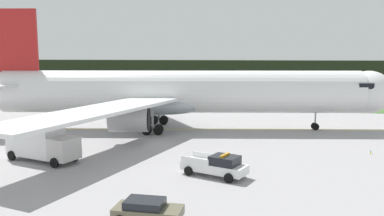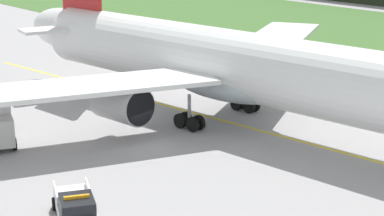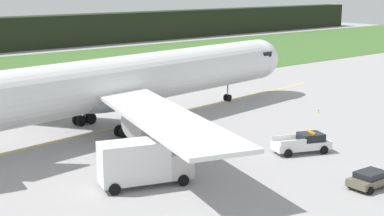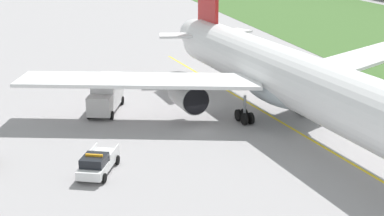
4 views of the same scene
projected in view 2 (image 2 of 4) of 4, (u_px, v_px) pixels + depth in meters
ground at (146, 145)px, 48.52m from camera, size 320.00×320.00×0.00m
taxiway_centerline_main at (249, 128)px, 52.57m from camera, size 72.90×9.63×0.01m
airliner at (244, 68)px, 51.70m from camera, size 56.11×50.39×15.49m
ops_pickup_truck at (76, 208)px, 35.80m from camera, size 5.69×3.87×1.94m
taxiway_edge_light_west at (5, 88)px, 64.22m from camera, size 0.12×0.12×0.41m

